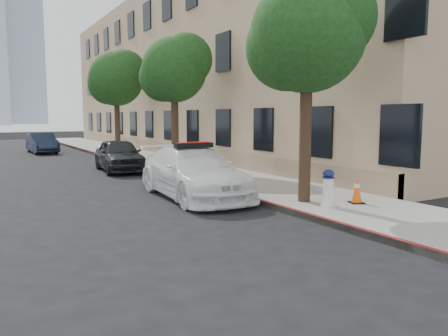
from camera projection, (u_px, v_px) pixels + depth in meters
name	position (u px, v px, depth m)	size (l,w,h in m)	color
ground	(167.00, 205.00, 11.34)	(120.00, 120.00, 0.00)	black
sidewalk	(156.00, 161.00, 21.72)	(3.20, 50.00, 0.15)	gray
curb_strip	(126.00, 163.00, 20.95)	(0.12, 50.00, 0.15)	maroon
building	(207.00, 74.00, 28.22)	(8.00, 36.00, 10.00)	tan
tower_right	(16.00, 49.00, 129.12)	(14.00, 14.00, 44.00)	#9EA8B7
tree_near	(309.00, 34.00, 10.58)	(2.92, 2.82, 5.62)	black
tree_mid	(175.00, 69.00, 17.46)	(2.77, 2.64, 5.43)	black
tree_far	(117.00, 78.00, 24.30)	(3.10, 3.00, 5.81)	black
police_car	(194.00, 172.00, 12.36)	(2.28, 5.00, 1.57)	white
parked_car_mid	(119.00, 155.00, 18.24)	(1.61, 3.99, 1.36)	black
parked_car_far	(42.00, 143.00, 27.22)	(1.35, 3.88, 1.28)	#141E33
fire_hydrant	(328.00, 188.00, 10.40)	(0.38, 0.34, 0.88)	silver
traffic_cone	(357.00, 191.00, 10.78)	(0.42, 0.42, 0.63)	black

